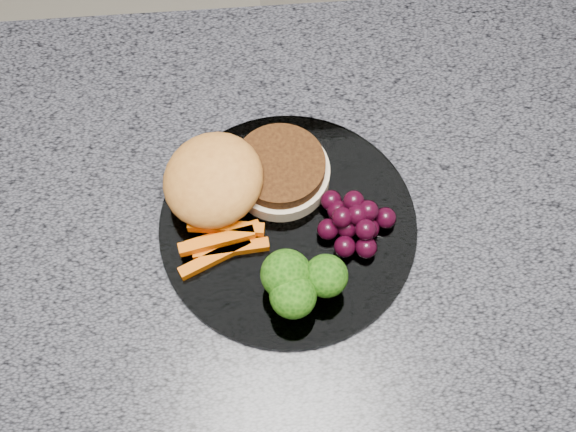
# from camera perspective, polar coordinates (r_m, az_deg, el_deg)

# --- Properties ---
(island_cabinet) EXTENTS (1.20, 0.60, 0.86)m
(island_cabinet) POSITION_cam_1_polar(r_m,az_deg,el_deg) (1.25, 0.46, -10.47)
(island_cabinet) COLOR #52381C
(island_cabinet) RESTS_ON ground
(countertop) EXTENTS (1.20, 0.60, 0.04)m
(countertop) POSITION_cam_1_polar(r_m,az_deg,el_deg) (0.82, 0.68, -2.17)
(countertop) COLOR #494A53
(countertop) RESTS_ON island_cabinet
(plate) EXTENTS (0.26, 0.26, 0.01)m
(plate) POSITION_cam_1_polar(r_m,az_deg,el_deg) (0.81, 0.00, -0.71)
(plate) COLOR white
(plate) RESTS_ON countertop
(burger) EXTENTS (0.20, 0.15, 0.06)m
(burger) POSITION_cam_1_polar(r_m,az_deg,el_deg) (0.80, -3.62, 2.67)
(burger) COLOR beige
(burger) RESTS_ON plate
(carrot_sticks) EXTENTS (0.09, 0.06, 0.02)m
(carrot_sticks) POSITION_cam_1_polar(r_m,az_deg,el_deg) (0.79, -4.69, -1.87)
(carrot_sticks) COLOR #D45603
(carrot_sticks) RESTS_ON plate
(broccoli) EXTENTS (0.08, 0.07, 0.06)m
(broccoli) POSITION_cam_1_polar(r_m,az_deg,el_deg) (0.75, 0.79, -4.71)
(broccoli) COLOR #4D7C2D
(broccoli) RESTS_ON plate
(grape_bunch) EXTENTS (0.08, 0.08, 0.04)m
(grape_bunch) POSITION_cam_1_polar(r_m,az_deg,el_deg) (0.79, 4.73, -0.35)
(grape_bunch) COLOR black
(grape_bunch) RESTS_ON plate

